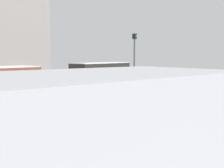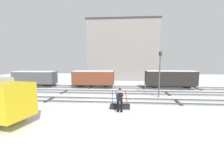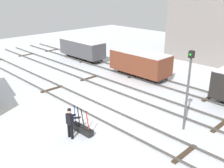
{
  "view_description": "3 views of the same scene",
  "coord_description": "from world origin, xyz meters",
  "views": [
    {
      "loc": [
        -10.16,
        -7.75,
        2.89
      ],
      "look_at": [
        1.44,
        1.58,
        1.22
      ],
      "focal_mm": 39.25,
      "sensor_mm": 36.0,
      "label": 1
    },
    {
      "loc": [
        1.28,
        -14.56,
        3.74
      ],
      "look_at": [
        0.03,
        0.15,
        1.58
      ],
      "focal_mm": 26.57,
      "sensor_mm": 36.0,
      "label": 2
    },
    {
      "loc": [
        10.84,
        -9.69,
        7.46
      ],
      "look_at": [
        -0.5,
        1.36,
        1.55
      ],
      "focal_mm": 41.19,
      "sensor_mm": 36.0,
      "label": 3
    }
  ],
  "objects": [
    {
      "name": "rail_worker",
      "position": [
        0.85,
        -3.0,
        0.98
      ],
      "size": [
        0.55,
        0.68,
        1.74
      ],
      "rotation": [
        0.0,
        0.0,
        0.04
      ],
      "color": "black",
      "rests_on": "ground_plane"
    },
    {
      "name": "switch_lever_frame",
      "position": [
        0.84,
        -2.25,
        0.25
      ],
      "size": [
        1.53,
        0.42,
        1.45
      ],
      "rotation": [
        0.0,
        0.0,
        0.04
      ],
      "color": "black",
      "rests_on": "ground_plane"
    },
    {
      "name": "freight_car_back_track",
      "position": [
        -3.08,
        7.3,
        1.31
      ],
      "size": [
        5.42,
        2.21,
        2.27
      ],
      "rotation": [
        0.0,
        0.0,
        -0.0
      ],
      "color": "#2D2B28",
      "rests_on": "ground_plane"
    },
    {
      "name": "track_siding_near",
      "position": [
        0.0,
        3.81,
        0.11
      ],
      "size": [
        44.0,
        1.94,
        0.18
      ],
      "color": "#4C4742",
      "rests_on": "ground_plane"
    },
    {
      "name": "track_siding_far",
      "position": [
        0.0,
        7.3,
        0.11
      ],
      "size": [
        44.0,
        1.94,
        0.18
      ],
      "color": "#4C4742",
      "rests_on": "ground_plane"
    },
    {
      "name": "signal_post",
      "position": [
        4.57,
        2.03,
        2.71
      ],
      "size": [
        0.24,
        0.32,
        4.51
      ],
      "color": "#4C4C4C",
      "rests_on": "ground_plane"
    },
    {
      "name": "track_main_line",
      "position": [
        0.0,
        0.0,
        0.11
      ],
      "size": [
        44.0,
        1.94,
        0.18
      ],
      "color": "#4C4742",
      "rests_on": "ground_plane"
    },
    {
      "name": "apartment_building",
      "position": [
        0.62,
        18.22,
        5.49
      ],
      "size": [
        13.02,
        6.85,
        10.97
      ],
      "color": "gray",
      "rests_on": "ground_plane"
    },
    {
      "name": "ground_plane",
      "position": [
        0.0,
        0.0,
        0.0
      ],
      "size": [
        60.0,
        60.0,
        0.0
      ],
      "primitive_type": "plane",
      "color": "silver"
    },
    {
      "name": "freight_car_mid_siding",
      "position": [
        6.99,
        7.3,
        1.35
      ],
      "size": [
        6.33,
        1.99,
        2.34
      ],
      "rotation": [
        0.0,
        0.0,
        -0.0
      ],
      "color": "#2D2B28",
      "rests_on": "ground_plane"
    },
    {
      "name": "perched_bird_roof_left",
      "position": [
        -1.63,
        15.97,
        11.03
      ],
      "size": [
        0.19,
        0.28,
        0.13
      ],
      "rotation": [
        0.0,
        0.0,
        1.89
      ],
      "color": "#333338",
      "rests_on": "apartment_building"
    },
    {
      "name": "freight_car_far_end",
      "position": [
        -11.3,
        7.3,
        1.27
      ],
      "size": [
        5.66,
        1.98,
        2.18
      ],
      "rotation": [
        0.0,
        0.0,
        0.01
      ],
      "color": "#2D2B28",
      "rests_on": "ground_plane"
    }
  ]
}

